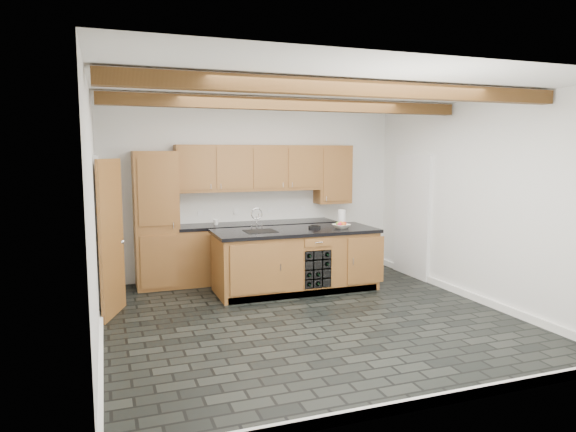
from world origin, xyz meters
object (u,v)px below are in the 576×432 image
object	(u,v)px
island	(296,260)
kitchen_scale	(314,227)
paper_towel	(342,217)
fruit_bowl	(341,226)

from	to	relation	value
island	kitchen_scale	xyz separation A→B (m)	(0.31, 0.04, 0.49)
kitchen_scale	island	bearing A→B (deg)	-167.61
island	paper_towel	world-z (taller)	paper_towel
island	fruit_bowl	size ratio (longest dim) A/B	9.69
kitchen_scale	fruit_bowl	xyz separation A→B (m)	(0.38, -0.15, 0.01)
island	paper_towel	size ratio (longest dim) A/B	10.39
kitchen_scale	fruit_bowl	distance (m)	0.41
kitchen_scale	paper_towel	size ratio (longest dim) A/B	0.72
island	kitchen_scale	bearing A→B (deg)	7.40
fruit_bowl	island	bearing A→B (deg)	171.49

